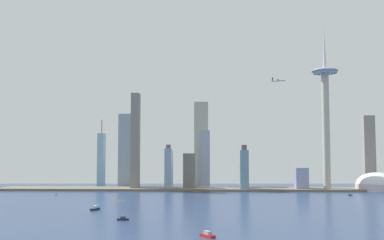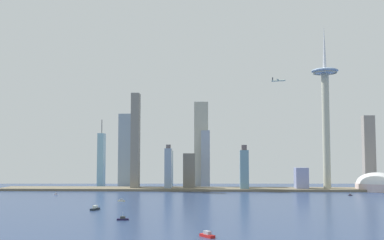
{
  "view_description": "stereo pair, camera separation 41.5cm",
  "coord_description": "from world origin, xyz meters",
  "px_view_note": "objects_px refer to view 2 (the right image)",
  "views": [
    {
      "loc": [
        3.1,
        -279.54,
        63.56
      ],
      "look_at": [
        -28.91,
        513.1,
        123.27
      ],
      "focal_mm": 42.93,
      "sensor_mm": 36.0,
      "label": 1
    },
    {
      "loc": [
        3.52,
        -279.52,
        63.56
      ],
      "look_at": [
        -28.91,
        513.1,
        123.27
      ],
      "focal_mm": 42.93,
      "sensor_mm": 36.0,
      "label": 2
    }
  ],
  "objects_px": {
    "skyscraper_2": "(170,168)",
    "skyscraper_10": "(168,168)",
    "skyscraper_0": "(135,141)",
    "boat_5": "(121,200)",
    "boat_2": "(56,194)",
    "boat_3": "(207,235)",
    "boat_6": "(350,195)",
    "skyscraper_9": "(369,151)",
    "airplane": "(278,80)",
    "skyscraper_1": "(101,160)",
    "observation_tower": "(325,102)",
    "stadium_dome": "(377,184)",
    "skyscraper_7": "(301,179)",
    "skyscraper_4": "(201,144)",
    "boat_1": "(95,208)",
    "boat_0": "(123,219)",
    "skyscraper_6": "(206,159)",
    "skyscraper_5": "(244,169)",
    "skyscraper_3": "(189,171)",
    "skyscraper_8": "(126,151)"
  },
  "relations": [
    {
      "from": "boat_3",
      "to": "skyscraper_10",
      "type": "bearing_deg",
      "value": 151.49
    },
    {
      "from": "skyscraper_10",
      "to": "skyscraper_9",
      "type": "bearing_deg",
      "value": 12.05
    },
    {
      "from": "observation_tower",
      "to": "skyscraper_7",
      "type": "xyz_separation_m",
      "value": [
        -45.42,
        -0.23,
        -137.55
      ]
    },
    {
      "from": "boat_2",
      "to": "boat_5",
      "type": "relative_size",
      "value": 0.61
    },
    {
      "from": "observation_tower",
      "to": "skyscraper_10",
      "type": "relative_size",
      "value": 3.66
    },
    {
      "from": "boat_2",
      "to": "boat_6",
      "type": "bearing_deg",
      "value": 119.2
    },
    {
      "from": "boat_2",
      "to": "boat_5",
      "type": "bearing_deg",
      "value": 80.53
    },
    {
      "from": "boat_2",
      "to": "boat_3",
      "type": "relative_size",
      "value": 0.44
    },
    {
      "from": "observation_tower",
      "to": "boat_0",
      "type": "distance_m",
      "value": 501.49
    },
    {
      "from": "boat_1",
      "to": "boat_3",
      "type": "distance_m",
      "value": 212.09
    },
    {
      "from": "airplane",
      "to": "boat_2",
      "type": "bearing_deg",
      "value": -151.05
    },
    {
      "from": "skyscraper_0",
      "to": "boat_5",
      "type": "relative_size",
      "value": 16.97
    },
    {
      "from": "skyscraper_2",
      "to": "boat_2",
      "type": "xyz_separation_m",
      "value": [
        -160.76,
        -207.99,
        -34.26
      ]
    },
    {
      "from": "skyscraper_10",
      "to": "boat_0",
      "type": "bearing_deg",
      "value": -91.44
    },
    {
      "from": "skyscraper_6",
      "to": "airplane",
      "type": "height_order",
      "value": "airplane"
    },
    {
      "from": "skyscraper_2",
      "to": "skyscraper_10",
      "type": "bearing_deg",
      "value": -86.04
    },
    {
      "from": "skyscraper_4",
      "to": "airplane",
      "type": "distance_m",
      "value": 212.06
    },
    {
      "from": "boat_6",
      "to": "airplane",
      "type": "height_order",
      "value": "airplane"
    },
    {
      "from": "skyscraper_1",
      "to": "boat_6",
      "type": "distance_m",
      "value": 479.91
    },
    {
      "from": "skyscraper_6",
      "to": "boat_0",
      "type": "height_order",
      "value": "skyscraper_6"
    },
    {
      "from": "boat_3",
      "to": "skyscraper_0",
      "type": "bearing_deg",
      "value": 158.46
    },
    {
      "from": "airplane",
      "to": "skyscraper_2",
      "type": "bearing_deg",
      "value": 163.37
    },
    {
      "from": "skyscraper_4",
      "to": "boat_1",
      "type": "distance_m",
      "value": 408.53
    },
    {
      "from": "skyscraper_7",
      "to": "boat_6",
      "type": "height_order",
      "value": "skyscraper_7"
    },
    {
      "from": "observation_tower",
      "to": "skyscraper_0",
      "type": "bearing_deg",
      "value": 179.45
    },
    {
      "from": "skyscraper_3",
      "to": "skyscraper_7",
      "type": "xyz_separation_m",
      "value": [
        199.87,
        -18.91,
        -12.64
      ]
    },
    {
      "from": "skyscraper_7",
      "to": "airplane",
      "type": "distance_m",
      "value": 179.73
    },
    {
      "from": "stadium_dome",
      "to": "boat_3",
      "type": "distance_m",
      "value": 544.75
    },
    {
      "from": "stadium_dome",
      "to": "boat_2",
      "type": "relative_size",
      "value": 11.76
    },
    {
      "from": "stadium_dome",
      "to": "skyscraper_9",
      "type": "distance_m",
      "value": 105.58
    },
    {
      "from": "skyscraper_1",
      "to": "boat_0",
      "type": "bearing_deg",
      "value": -74.02
    },
    {
      "from": "skyscraper_7",
      "to": "boat_5",
      "type": "distance_m",
      "value": 346.4
    },
    {
      "from": "skyscraper_8",
      "to": "boat_6",
      "type": "relative_size",
      "value": 17.25
    },
    {
      "from": "skyscraper_0",
      "to": "observation_tower",
      "type": "bearing_deg",
      "value": -0.55
    },
    {
      "from": "skyscraper_2",
      "to": "skyscraper_6",
      "type": "bearing_deg",
      "value": -32.92
    },
    {
      "from": "stadium_dome",
      "to": "boat_2",
      "type": "height_order",
      "value": "stadium_dome"
    },
    {
      "from": "skyscraper_5",
      "to": "airplane",
      "type": "height_order",
      "value": "airplane"
    },
    {
      "from": "skyscraper_4",
      "to": "skyscraper_1",
      "type": "bearing_deg",
      "value": 177.73
    },
    {
      "from": "airplane",
      "to": "skyscraper_10",
      "type": "bearing_deg",
      "value": -172.2
    },
    {
      "from": "observation_tower",
      "to": "boat_6",
      "type": "relative_size",
      "value": 36.18
    },
    {
      "from": "boat_0",
      "to": "skyscraper_6",
      "type": "bearing_deg",
      "value": -109.86
    },
    {
      "from": "skyscraper_5",
      "to": "boat_3",
      "type": "height_order",
      "value": "skyscraper_5"
    },
    {
      "from": "skyscraper_2",
      "to": "skyscraper_10",
      "type": "height_order",
      "value": "skyscraper_10"
    },
    {
      "from": "skyscraper_6",
      "to": "airplane",
      "type": "relative_size",
      "value": 4.69
    },
    {
      "from": "boat_5",
      "to": "skyscraper_5",
      "type": "bearing_deg",
      "value": 70.47
    },
    {
      "from": "skyscraper_6",
      "to": "boat_5",
      "type": "relative_size",
      "value": 10.64
    },
    {
      "from": "boat_3",
      "to": "boat_6",
      "type": "distance_m",
      "value": 426.23
    },
    {
      "from": "skyscraper_1",
      "to": "observation_tower",
      "type": "bearing_deg",
      "value": -12.41
    },
    {
      "from": "boat_0",
      "to": "boat_3",
      "type": "height_order",
      "value": "boat_0"
    },
    {
      "from": "observation_tower",
      "to": "boat_2",
      "type": "height_order",
      "value": "observation_tower"
    }
  ]
}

